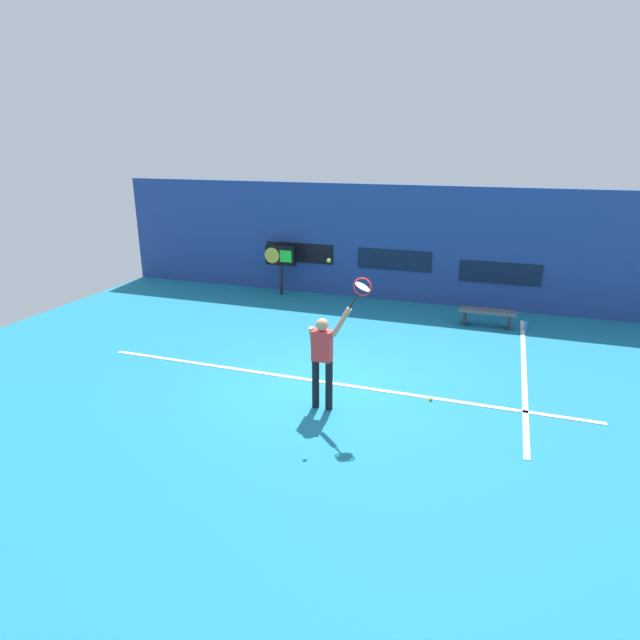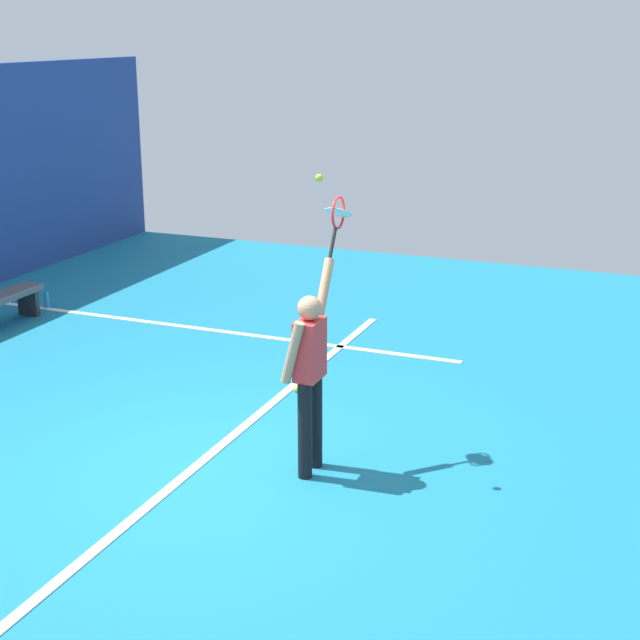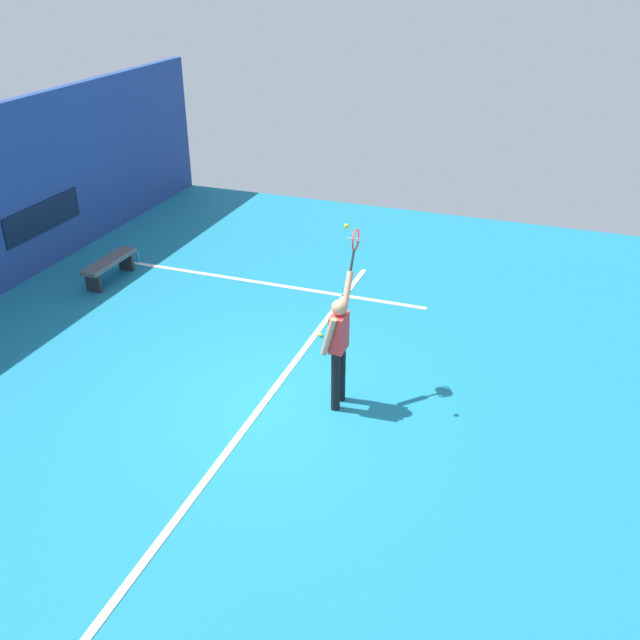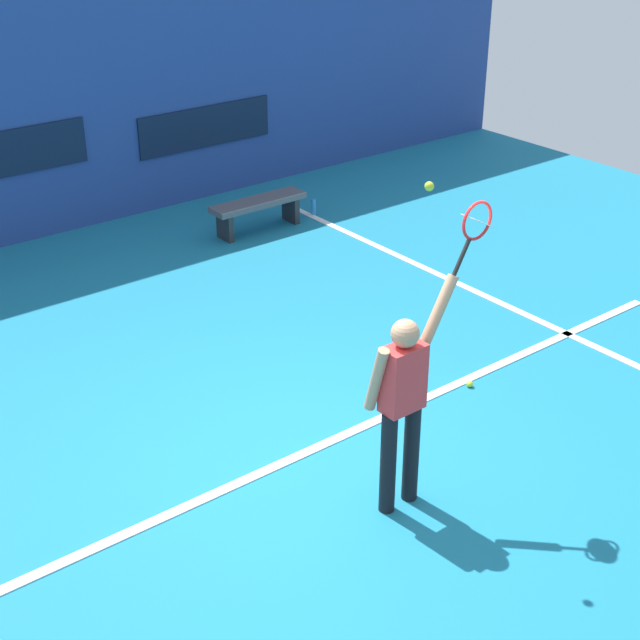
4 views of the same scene
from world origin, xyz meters
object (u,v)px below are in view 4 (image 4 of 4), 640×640
object	(u,v)px
tennis_player	(403,398)
tennis_ball	(429,186)
court_bench	(258,207)
spare_ball	(470,384)
tennis_racket	(475,225)
water_bottle	(314,207)

from	to	relation	value
tennis_player	tennis_ball	xyz separation A→B (m)	(0.12, -0.04, 1.70)
tennis_player	court_bench	size ratio (longest dim) A/B	1.39
tennis_ball	spare_ball	xyz separation A→B (m)	(1.68, 0.96, -2.68)
court_bench	spare_ball	size ratio (longest dim) A/B	20.59
tennis_player	tennis_racket	bearing A→B (deg)	-0.36
tennis_racket	water_bottle	size ratio (longest dim) A/B	2.55
spare_ball	water_bottle	bearing A→B (deg)	70.10
water_bottle	spare_ball	world-z (taller)	water_bottle
tennis_player	spare_ball	size ratio (longest dim) A/B	28.53
tennis_ball	court_bench	bearing A→B (deg)	66.84
tennis_player	spare_ball	world-z (taller)	tennis_player
tennis_ball	water_bottle	bearing A→B (deg)	59.18
court_bench	water_bottle	distance (m)	0.98
court_bench	water_bottle	size ratio (longest dim) A/B	5.83
tennis_racket	water_bottle	distance (m)	6.68
court_bench	tennis_racket	bearing A→B (deg)	-108.44
spare_ball	tennis_racket	bearing A→B (deg)	-140.88
tennis_ball	spare_ball	bearing A→B (deg)	29.73
tennis_ball	spare_ball	world-z (taller)	tennis_ball
court_bench	spare_ball	bearing A→B (deg)	-99.04
tennis_racket	spare_ball	world-z (taller)	tennis_racket
spare_ball	tennis_ball	bearing A→B (deg)	-150.27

